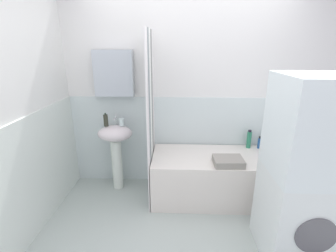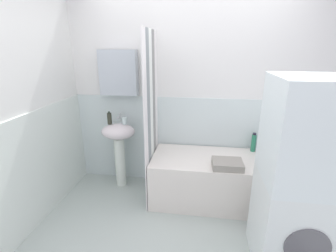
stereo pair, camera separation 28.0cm
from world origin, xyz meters
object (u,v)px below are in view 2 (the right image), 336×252
Objects in this scene: toothbrush_cup at (125,121)px; washer_dryer_stack at (300,181)px; shampoo_bottle at (274,146)px; sink at (119,141)px; bathtub at (217,179)px; conditioner_bottle at (254,143)px; towel_folded at (227,164)px; lotion_bottle at (265,147)px; soap_dispenser at (109,118)px.

toothbrush_cup is 2.04m from washer_dryer_stack.
toothbrush_cup reaches higher than shampoo_bottle.
sink reaches higher than shampoo_bottle.
shampoo_bottle is (0.68, 0.28, 0.36)m from bathtub.
conditioner_bottle is at bearing 32.29° from bathtub.
bathtub is at bearing 111.25° from towel_folded.
washer_dryer_stack is (0.00, -1.12, 0.18)m from lotion_bottle.
toothbrush_cup is at bearing 149.69° from washer_dryer_stack.
bathtub is at bearing -6.50° from soap_dispenser.
washer_dryer_stack is at bearing -52.44° from towel_folded.
shampoo_bottle is at bearing 3.37° from soap_dispenser.
toothbrush_cup reaches higher than conditioner_bottle.
towel_folded is (1.27, -0.39, -0.32)m from toothbrush_cup.
washer_dryer_stack reaches higher than soap_dispenser.
soap_dispenser is 0.19m from toothbrush_cup.
lotion_bottle is at bearing 44.30° from towel_folded.
toothbrush_cup is 0.29× the size of towel_folded.
towel_folded is (0.08, -0.21, 0.32)m from bathtub.
towel_folded is at bearing -14.22° from soap_dispenser.
shampoo_bottle is at bearing 0.31° from conditioner_bottle.
toothbrush_cup is at bearing -177.15° from lotion_bottle.
sink is at bearing 172.46° from bathtub.
toothbrush_cup is (0.19, 0.02, -0.03)m from soap_dispenser.
towel_folded is 0.84m from washer_dryer_stack.
lotion_bottle is 0.69m from towel_folded.
towel_folded is at bearing -68.75° from bathtub.
toothbrush_cup is at bearing -176.48° from conditioner_bottle.
soap_dispenser is at bearing -176.84° from lotion_bottle.
toothbrush_cup is 0.06× the size of bathtub.
shampoo_bottle is 0.11× the size of washer_dryer_stack.
conditioner_bottle is at bearing 3.52° from toothbrush_cup.
shampoo_bottle is at bearing 6.99° from lotion_bottle.
soap_dispenser reaches higher than conditioner_bottle.
washer_dryer_stack reaches higher than bathtub.
toothbrush_cup is 0.58× the size of lotion_bottle.
shampoo_bottle is at bearing 39.27° from towel_folded.
bathtub is 9.74× the size of lotion_bottle.
conditioner_bottle is (-0.13, 0.01, 0.04)m from lotion_bottle.
bathtub is 1.16m from washer_dryer_stack.
washer_dryer_stack is at bearing -83.11° from conditioner_bottle.
sink is at bearing -175.09° from toothbrush_cup.
sink is 0.32m from soap_dispenser.
washer_dryer_stack is (0.49, -0.64, 0.21)m from towel_folded.
toothbrush_cup is at bearing -176.90° from shampoo_bottle.
washer_dryer_stack is (-0.11, -1.13, 0.17)m from shampoo_bottle.
soap_dispenser is 1.54m from bathtub.
lotion_bottle is (-0.11, -0.01, -0.01)m from shampoo_bottle.
washer_dryer_stack reaches higher than toothbrush_cup.
conditioner_bottle is at bearing -179.69° from shampoo_bottle.
shampoo_bottle is at bearing 84.49° from washer_dryer_stack.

